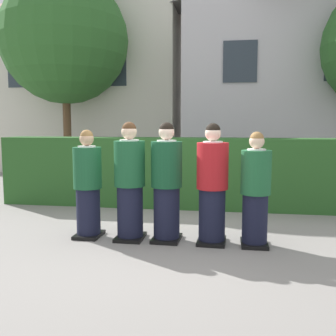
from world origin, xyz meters
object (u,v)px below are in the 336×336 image
student_front_row_2 (167,185)px  student_front_row_1 (130,184)px  student_front_row_0 (88,186)px  student_front_row_4 (255,192)px  student_in_red_blazer (212,187)px

student_front_row_2 → student_front_row_1: bearing=-178.7°
student_front_row_0 → student_front_row_4: 2.40m
student_front_row_1 → student_in_red_blazer: (1.18, -0.01, -0.01)m
student_front_row_1 → student_front_row_4: size_ratio=1.08×
student_front_row_1 → student_front_row_2: 0.53m
student_front_row_0 → student_in_red_blazer: student_in_red_blazer is taller
student_front_row_0 → student_in_red_blazer: (1.81, -0.02, 0.05)m
student_front_row_0 → student_front_row_2: student_front_row_2 is taller
student_in_red_blazer → student_front_row_4: (0.59, -0.02, -0.06)m
student_front_row_1 → student_front_row_4: (1.76, -0.03, -0.07)m
student_front_row_1 → student_in_red_blazer: bearing=-0.3°
student_front_row_0 → student_front_row_2: 1.17m
student_in_red_blazer → student_front_row_4: 0.59m
student_front_row_2 → student_in_red_blazer: student_front_row_2 is taller
student_front_row_0 → student_in_red_blazer: 1.82m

